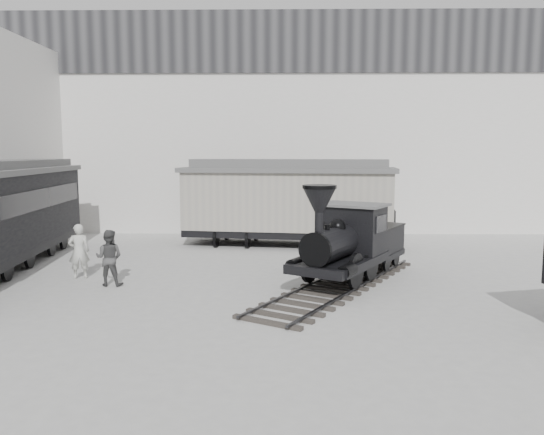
{
  "coord_description": "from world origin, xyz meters",
  "views": [
    {
      "loc": [
        0.0,
        -12.93,
        4.1
      ],
      "look_at": [
        -0.29,
        4.24,
        2.0
      ],
      "focal_mm": 35.0,
      "sensor_mm": 36.0,
      "label": 1
    }
  ],
  "objects_px": {
    "boxcar": "(288,201)",
    "visitor_b": "(109,258)",
    "visitor_a": "(79,251)",
    "locomotive": "(348,247)"
  },
  "relations": [
    {
      "from": "boxcar",
      "to": "visitor_b",
      "type": "xyz_separation_m",
      "value": [
        -5.62,
        -7.29,
        -1.13
      ]
    },
    {
      "from": "locomotive",
      "to": "visitor_a",
      "type": "relative_size",
      "value": 4.75
    },
    {
      "from": "boxcar",
      "to": "visitor_b",
      "type": "height_order",
      "value": "boxcar"
    },
    {
      "from": "visitor_a",
      "to": "boxcar",
      "type": "bearing_deg",
      "value": -158.69
    },
    {
      "from": "locomotive",
      "to": "visitor_b",
      "type": "relative_size",
      "value": 4.92
    },
    {
      "from": "boxcar",
      "to": "locomotive",
      "type": "bearing_deg",
      "value": -67.17
    },
    {
      "from": "visitor_a",
      "to": "visitor_b",
      "type": "relative_size",
      "value": 1.04
    },
    {
      "from": "visitor_a",
      "to": "visitor_b",
      "type": "xyz_separation_m",
      "value": [
        1.27,
        -0.89,
        -0.03
      ]
    },
    {
      "from": "visitor_a",
      "to": "locomotive",
      "type": "bearing_deg",
      "value": 155.97
    },
    {
      "from": "boxcar",
      "to": "visitor_b",
      "type": "distance_m",
      "value": 9.28
    }
  ]
}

